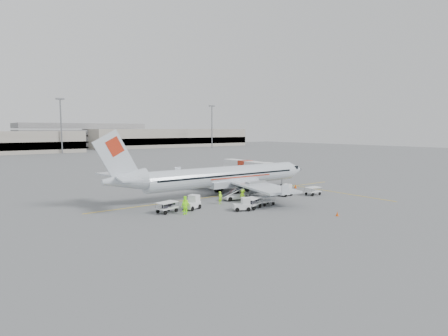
{
  "coord_description": "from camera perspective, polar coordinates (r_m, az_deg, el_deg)",
  "views": [
    {
      "loc": [
        -34.5,
        -43.49,
        9.67
      ],
      "look_at": [
        0.0,
        2.0,
        3.8
      ],
      "focal_mm": 30.0,
      "sensor_mm": 36.0,
      "label": 1
    }
  ],
  "objects": [
    {
      "name": "cart_loaded_a",
      "position": [
        46.29,
        4.32,
        -5.38
      ],
      "size": [
        2.88,
        2.32,
        1.31
      ],
      "primitive_type": null,
      "rotation": [
        0.0,
        0.0,
        0.39
      ],
      "color": "silver",
      "rests_on": "ground"
    },
    {
      "name": "cart_empty_b",
      "position": [
        57.0,
        13.41,
        -3.44
      ],
      "size": [
        2.33,
        1.38,
        1.21
      ],
      "primitive_type": null,
      "rotation": [
        0.0,
        0.0,
        -0.0
      ],
      "color": "silver",
      "rests_on": "ground"
    },
    {
      "name": "treeline",
      "position": [
        221.3,
        -28.25,
        3.45
      ],
      "size": [
        300.0,
        3.0,
        6.0
      ],
      "primitive_type": null,
      "color": "black",
      "rests_on": "ground"
    },
    {
      "name": "jet_bridge",
      "position": [
        69.88,
        3.27,
        -0.46
      ],
      "size": [
        3.52,
        15.19,
        3.96
      ],
      "primitive_type": null,
      "rotation": [
        0.0,
        0.0,
        -0.05
      ],
      "color": "silver",
      "rests_on": "ground"
    },
    {
      "name": "stripe_cross",
      "position": [
        60.87,
        16.44,
        -3.51
      ],
      "size": [
        0.2,
        20.0,
        0.01
      ],
      "primitive_type": "cube",
      "color": "yellow",
      "rests_on": "ground"
    },
    {
      "name": "belt_loader",
      "position": [
        51.71,
        1.8,
        -3.48
      ],
      "size": [
        4.91,
        2.49,
        2.54
      ],
      "primitive_type": null,
      "rotation": [
        0.0,
        0.0,
        -0.16
      ],
      "color": "silver",
      "rests_on": "ground"
    },
    {
      "name": "tug_fore",
      "position": [
        55.61,
        9.29,
        -3.35
      ],
      "size": [
        2.33,
        1.56,
        1.67
      ],
      "primitive_type": null,
      "rotation": [
        0.0,
        0.0,
        0.16
      ],
      "color": "silver",
      "rests_on": "ground"
    },
    {
      "name": "stripe_lead",
      "position": [
        56.35,
        1.23,
        -4.01
      ],
      "size": [
        44.0,
        0.2,
        0.01
      ],
      "primitive_type": "cube",
      "color": "yellow",
      "rests_on": "ground"
    },
    {
      "name": "tug_mid",
      "position": [
        44.99,
        2.73,
        -5.54
      ],
      "size": [
        2.32,
        1.93,
        1.56
      ],
      "primitive_type": null,
      "rotation": [
        0.0,
        0.0,
        -0.46
      ],
      "color": "silver",
      "rests_on": "ground"
    },
    {
      "name": "crew_b",
      "position": [
        44.4,
        -5.89,
        -5.49
      ],
      "size": [
        1.13,
        1.17,
        1.89
      ],
      "primitive_type": "imported",
      "rotation": [
        0.0,
        0.0,
        -0.91
      ],
      "color": "#A2FC18",
      "rests_on": "ground"
    },
    {
      "name": "cone_nose",
      "position": [
        63.18,
        10.85,
        -2.72
      ],
      "size": [
        0.43,
        0.43,
        0.7
      ],
      "primitive_type": "cone",
      "color": "#E64E07",
      "rests_on": "ground"
    },
    {
      "name": "ground",
      "position": [
        56.35,
        1.23,
        -4.01
      ],
      "size": [
        360.0,
        360.0,
        0.0
      ],
      "primitive_type": "plane",
      "color": "#56595B"
    },
    {
      "name": "aircraft",
      "position": [
        55.67,
        0.35,
        0.79
      ],
      "size": [
        34.95,
        27.69,
        9.47
      ],
      "primitive_type": null,
      "rotation": [
        0.0,
        0.0,
        -0.02
      ],
      "color": "silver",
      "rests_on": "ground"
    },
    {
      "name": "cart_loaded_b",
      "position": [
        44.34,
        -8.67,
        -5.94
      ],
      "size": [
        2.76,
        2.04,
        1.29
      ],
      "primitive_type": null,
      "rotation": [
        0.0,
        0.0,
        0.26
      ],
      "color": "silver",
      "rests_on": "ground"
    },
    {
      "name": "cone_port",
      "position": [
        64.36,
        -9.32,
        -2.58
      ],
      "size": [
        0.36,
        0.36,
        0.59
      ],
      "primitive_type": "cone",
      "color": "#E64E07",
      "rests_on": "ground"
    },
    {
      "name": "crew_d",
      "position": [
        43.17,
        -5.93,
        -5.84
      ],
      "size": [
        1.11,
        0.51,
        1.86
      ],
      "primitive_type": "imported",
      "rotation": [
        0.0,
        0.0,
        3.2
      ],
      "color": "#A2FC18",
      "rests_on": "ground"
    },
    {
      "name": "tug_aft",
      "position": [
        45.81,
        -4.95,
        -5.25
      ],
      "size": [
        2.52,
        2.0,
        1.71
      ],
      "primitive_type": null,
      "rotation": [
        0.0,
        0.0,
        0.39
      ],
      "color": "silver",
      "rests_on": "ground"
    },
    {
      "name": "mast_center",
      "position": [
        166.26,
        -23.56,
        5.85
      ],
      "size": [
        3.2,
        1.2,
        22.0
      ],
      "primitive_type": null,
      "color": "slate",
      "rests_on": "ground"
    },
    {
      "name": "cone_stbd",
      "position": [
        44.17,
        16.87,
        -6.67
      ],
      "size": [
        0.33,
        0.33,
        0.54
      ],
      "primitive_type": "cone",
      "color": "#E64E07",
      "rests_on": "ground"
    },
    {
      "name": "parking_garage",
      "position": [
        212.03,
        -20.95,
        4.77
      ],
      "size": [
        62.0,
        24.0,
        14.0
      ],
      "primitive_type": null,
      "color": "slate",
      "rests_on": "ground"
    },
    {
      "name": "crew_c",
      "position": [
        50.48,
        2.88,
        -4.21
      ],
      "size": [
        0.63,
        1.09,
        1.69
      ],
      "primitive_type": "imported",
      "rotation": [
        0.0,
        0.0,
        1.56
      ],
      "color": "#A2FC18",
      "rests_on": "ground"
    },
    {
      "name": "crew_a",
      "position": [
        48.91,
        -0.57,
        -4.54
      ],
      "size": [
        0.67,
        0.51,
        1.66
      ],
      "primitive_type": "imported",
      "rotation": [
        0.0,
        0.0,
        0.2
      ],
      "color": "#A2FC18",
      "rests_on": "ground"
    },
    {
      "name": "mast_east",
      "position": [
        197.97,
        -1.85,
        6.26
      ],
      "size": [
        3.2,
        1.2,
        22.0
      ],
      "primitive_type": null,
      "color": "slate",
      "rests_on": "ground"
    },
    {
      "name": "cart_empty_a",
      "position": [
        48.63,
        6.45,
        -4.98
      ],
      "size": [
        2.15,
        1.32,
        1.1
      ],
      "primitive_type": null,
      "rotation": [
        0.0,
        0.0,
        -0.04
      ],
      "color": "silver",
      "rests_on": "ground"
    },
    {
      "name": "terminal_east",
      "position": [
        215.57,
        -8.2,
        4.57
      ],
      "size": [
        90.0,
        26.0,
        10.0
      ],
      "primitive_type": null,
      "color": "gray",
      "rests_on": "ground"
    }
  ]
}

